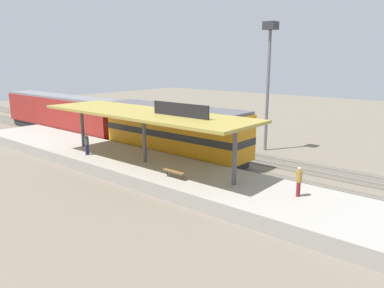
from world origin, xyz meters
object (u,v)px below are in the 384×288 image
locomotive (174,131)px  freight_car (171,123)px  platform_bench (175,171)px  passenger_carriage_single (61,113)px  person_waiting (299,180)px  person_walking (87,143)px  light_mast (269,60)px

locomotive → freight_car: (4.60, 4.65, -0.44)m
platform_bench → passenger_carriage_single: (6.00, 23.63, 0.97)m
platform_bench → person_waiting: 7.81m
freight_car → person_walking: bearing=-175.8°
platform_bench → light_mast: bearing=4.4°
platform_bench → locomotive: locomotive is taller
person_waiting → person_walking: bearing=97.5°
platform_bench → person_walking: (-0.15, 9.49, 0.51)m
platform_bench → locomotive: bearing=43.2°
passenger_carriage_single → light_mast: bearing=-70.9°
locomotive → light_mast: size_ratio=1.23×
person_waiting → freight_car: bearing=64.4°
freight_car → locomotive: bearing=-134.7°
locomotive → person_walking: size_ratio=8.44×
platform_bench → locomotive: size_ratio=0.12×
platform_bench → person_waiting: size_ratio=0.99×
person_walking → platform_bench: bearing=-89.1°
platform_bench → freight_car: bearing=44.1°
person_walking → light_mast: bearing=-31.2°
platform_bench → person_waiting: bearing=-74.4°
locomotive → freight_car: 6.55m
freight_car → person_walking: size_ratio=7.02×
passenger_carriage_single → freight_car: (4.60, -13.35, -0.34)m
freight_car → person_waiting: size_ratio=7.02×
freight_car → person_waiting: freight_car is taller
locomotive → person_waiting: size_ratio=8.44×
locomotive → light_mast: (7.80, -4.57, 5.99)m
locomotive → platform_bench: bearing=-136.8°
passenger_carriage_single → person_walking: bearing=-113.5°
passenger_carriage_single → light_mast: size_ratio=1.71×
freight_car → person_waiting: bearing=-115.6°
light_mast → person_waiting: 15.91m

